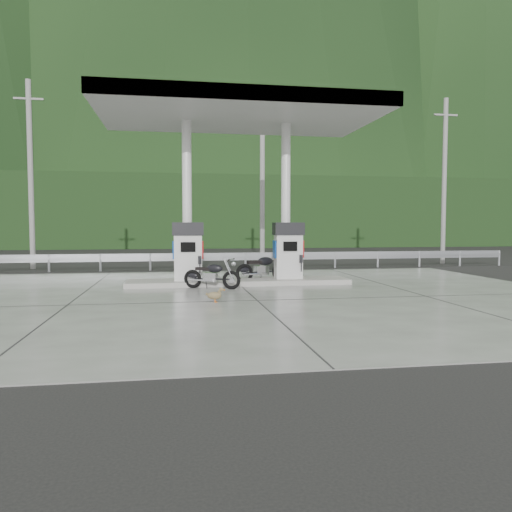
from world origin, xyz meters
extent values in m
plane|color=black|center=(0.00, 0.00, 0.00)|extent=(160.00, 160.00, 0.00)
cube|color=slate|center=(0.00, 0.00, 0.01)|extent=(18.00, 14.00, 0.02)
cube|color=gray|center=(0.00, 2.50, 0.10)|extent=(7.00, 1.40, 0.15)
cylinder|color=white|center=(-1.60, 2.90, 2.67)|extent=(0.30, 0.30, 5.00)
cylinder|color=white|center=(1.60, 2.90, 2.67)|extent=(0.30, 0.30, 5.00)
cube|color=silver|center=(0.00, 2.50, 5.37)|extent=(8.50, 5.00, 0.40)
cube|color=black|center=(0.00, 11.50, 0.00)|extent=(60.00, 7.00, 0.01)
cylinder|color=gray|center=(-8.00, 9.50, 4.00)|extent=(0.22, 0.22, 8.00)
cylinder|color=gray|center=(2.00, 9.50, 4.00)|extent=(0.22, 0.22, 8.00)
cylinder|color=gray|center=(11.00, 9.50, 4.00)|extent=(0.22, 0.22, 8.00)
cube|color=black|center=(0.00, 30.00, 3.00)|extent=(80.00, 6.00, 6.00)
camera|label=1|loc=(-2.03, -13.10, 1.88)|focal=35.00mm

